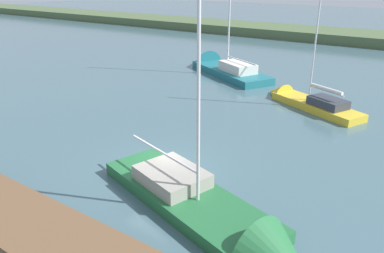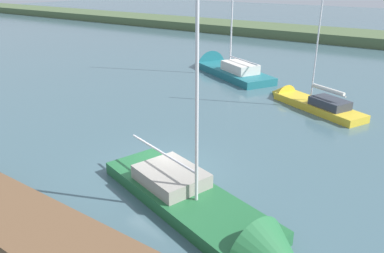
% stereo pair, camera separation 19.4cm
% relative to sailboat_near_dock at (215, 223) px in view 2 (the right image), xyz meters
% --- Properties ---
extents(ground_plane, '(200.00, 200.00, 0.00)m').
position_rel_sailboat_near_dock_xyz_m(ground_plane, '(4.00, -2.01, -0.11)').
color(ground_plane, '#42606B').
extents(far_shoreline, '(180.00, 8.00, 2.40)m').
position_rel_sailboat_near_dock_xyz_m(far_shoreline, '(4.00, -42.69, -0.11)').
color(far_shoreline, '#4C603D').
rests_on(far_shoreline, ground_plane).
extents(dock_pier, '(24.55, 2.49, 0.67)m').
position_rel_sailboat_near_dock_xyz_m(dock_pier, '(4.00, 3.97, 0.22)').
color(dock_pier, brown).
rests_on(dock_pier, ground_plane).
extents(sailboat_near_dock, '(9.97, 5.13, 10.36)m').
position_rel_sailboat_near_dock_xyz_m(sailboat_near_dock, '(0.00, 0.00, 0.00)').
color(sailboat_near_dock, '#236638').
rests_on(sailboat_near_dock, ground_plane).
extents(sailboat_mid_channel, '(10.49, 7.43, 12.69)m').
position_rel_sailboat_near_dock_xyz_m(sailboat_mid_channel, '(11.43, -19.42, 0.10)').
color(sailboat_mid_channel, '#1E6B75').
rests_on(sailboat_mid_channel, ground_plane).
extents(sailboat_far_right, '(7.51, 4.75, 9.02)m').
position_rel_sailboat_near_dock_xyz_m(sailboat_far_right, '(1.91, -14.32, 0.09)').
color(sailboat_far_right, gold).
rests_on(sailboat_far_right, ground_plane).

